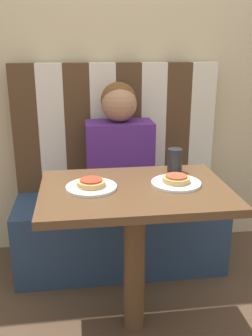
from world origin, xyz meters
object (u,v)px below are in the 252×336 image
(pizza_left, at_px, (91,183))
(drinking_cup, at_px, (175,160))
(person, at_px, (119,144))
(plate_left, at_px, (91,187))
(plate_right, at_px, (176,183))
(pizza_right, at_px, (176,179))

(pizza_left, height_order, drinking_cup, drinking_cup)
(person, distance_m, plate_left, 0.61)
(pizza_left, xyz_separation_m, drinking_cup, (0.41, 0.17, 0.03))
(plate_left, xyz_separation_m, drinking_cup, (0.41, 0.17, 0.05))
(drinking_cup, bearing_deg, plate_right, -102.14)
(person, distance_m, drinking_cup, 0.46)
(plate_left, distance_m, pizza_right, 0.38)
(plate_left, xyz_separation_m, plate_right, (0.38, 0.00, 0.00))
(pizza_right, bearing_deg, pizza_left, 180.00)
(plate_left, bearing_deg, plate_right, 0.00)
(person, bearing_deg, drinking_cup, -60.58)
(person, distance_m, pizza_right, 0.61)
(drinking_cup, bearing_deg, pizza_left, -157.13)
(person, xyz_separation_m, plate_left, (-0.19, -0.58, -0.04))
(plate_right, distance_m, drinking_cup, 0.19)
(person, height_order, pizza_right, person)
(plate_right, xyz_separation_m, pizza_left, (-0.38, -0.00, 0.02))
(plate_right, height_order, pizza_left, pizza_left)
(plate_right, bearing_deg, pizza_right, -90.00)
(person, height_order, drinking_cup, person)
(person, distance_m, plate_right, 0.61)
(plate_left, relative_size, pizza_left, 1.81)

